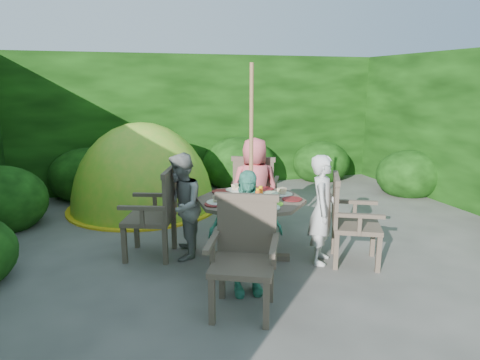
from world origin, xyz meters
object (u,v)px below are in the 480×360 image
object	(u,v)px
child_back	(255,187)
child_front	(246,233)
patio_table	(251,209)
child_right	(323,210)
parasol_pole	(251,166)
child_left	(181,206)
dome_tent	(145,207)
garden_chair_back	(255,191)
garden_chair_front	(244,253)
garden_chair_left	(157,212)
garden_chair_right	(349,219)

from	to	relation	value
child_back	child_front	world-z (taller)	child_back
patio_table	child_right	bearing A→B (deg)	-22.79
child_back	child_front	size ratio (longest dim) A/B	1.08
parasol_pole	patio_table	bearing A→B (deg)	-9.92
child_left	dome_tent	world-z (taller)	dome_tent
garden_chair_back	child_front	xyz separation A→B (m)	(-0.72, -1.75, 0.08)
parasol_pole	child_back	size ratio (longest dim) A/B	1.68
child_back	garden_chair_front	bearing A→B (deg)	76.71
child_back	dome_tent	xyz separation A→B (m)	(-1.27, 1.75, -0.65)
garden_chair_left	garden_chair_front	bearing A→B (deg)	43.79
child_right	child_back	xyz separation A→B (m)	(-0.43, 1.05, 0.04)
garden_chair_left	child_left	xyz separation A→B (m)	(0.27, -0.11, 0.08)
parasol_pole	child_left	xyz separation A→B (m)	(-0.74, 0.31, -0.49)
patio_table	child_right	world-z (taller)	child_right
garden_chair_left	parasol_pole	bearing A→B (deg)	88.64
patio_table	child_left	xyz separation A→B (m)	(-0.74, 0.31, 0.01)
garden_chair_right	child_front	world-z (taller)	child_front
patio_table	child_left	world-z (taller)	child_left
parasol_pole	garden_chair_front	size ratio (longest dim) A/B	2.23
child_right	dome_tent	distance (m)	3.33
parasol_pole	garden_chair_right	bearing A→B (deg)	-22.38
patio_table	garden_chair_front	bearing A→B (deg)	-112.65
child_back	dome_tent	world-z (taller)	dome_tent
patio_table	dome_tent	distance (m)	2.74
patio_table	dome_tent	world-z (taller)	dome_tent
child_right	garden_chair_left	bearing A→B (deg)	101.33
child_front	garden_chair_left	bearing A→B (deg)	128.70
garden_chair_right	garden_chair_back	xyz separation A→B (m)	(-0.60, 1.43, 0.02)
dome_tent	garden_chair_left	bearing A→B (deg)	-99.08
garden_chair_back	garden_chair_front	distance (m)	2.18
child_back	garden_chair_back	bearing A→B (deg)	-101.75
garden_chair_front	dome_tent	distance (m)	3.58
parasol_pole	dome_tent	distance (m)	2.89
garden_chair_right	garden_chair_back	distance (m)	1.55
garden_chair_right	dome_tent	distance (m)	3.55
parasol_pole	garden_chair_left	bearing A→B (deg)	157.17
garden_chair_back	child_front	size ratio (longest dim) A/B	0.82
garden_chair_right	garden_chair_back	world-z (taller)	garden_chair_back
parasol_pole	garden_chair_right	distance (m)	1.24
patio_table	garden_chair_left	distance (m)	1.10
garden_chair_front	garden_chair_right	bearing A→B (deg)	49.00
garden_chair_back	garden_chair_front	size ratio (longest dim) A/B	1.01
parasol_pole	child_right	bearing A→B (deg)	-22.73
garden_chair_right	garden_chair_left	xyz separation A→B (m)	(-2.02, 0.84, 0.02)
dome_tent	garden_chair_right	bearing A→B (deg)	-63.71
child_right	child_left	size ratio (longest dim) A/B	1.00
child_left	child_back	world-z (taller)	child_back
patio_table	garden_chair_right	xyz separation A→B (m)	(1.01, -0.42, -0.09)
child_right	child_back	distance (m)	1.13
garden_chair_left	child_back	size ratio (longest dim) A/B	0.77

